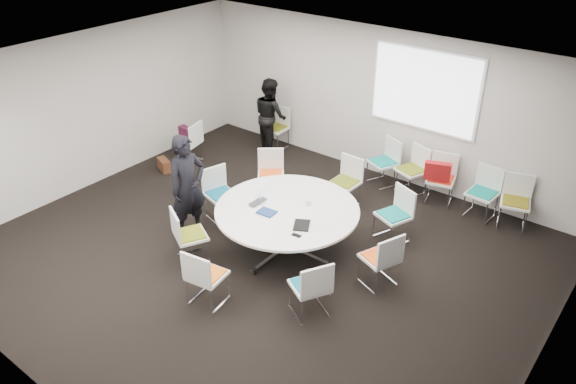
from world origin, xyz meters
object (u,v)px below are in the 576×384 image
Objects in this scene: chair_ring_a at (379,268)px; chair_back_a at (383,171)px; person_main at (188,187)px; laptop at (260,203)px; chair_ring_c at (345,191)px; chair_ring_g at (207,286)px; person_back at (270,115)px; brown_bag at (164,165)px; conference_table at (287,219)px; chair_back_b at (411,179)px; chair_ring_f at (191,245)px; chair_spare_left at (189,150)px; chair_ring_b at (393,225)px; chair_back_e at (513,211)px; cup at (308,202)px; chair_person_back at (276,136)px; chair_ring_h at (310,297)px; chair_back_c at (440,188)px; chair_back_d at (481,202)px; chair_ring_d at (271,183)px; maroon_bag at (187,134)px; chair_ring_e at (221,203)px.

chair_back_a is at bearing 49.86° from chair_ring_a.
laptop is (1.07, 0.47, -0.12)m from person_main.
chair_ring_c is 1.00× the size of chair_back_a.
person_main is (-1.40, 1.04, 0.58)m from chair_ring_g.
brown_bag is (-1.07, -2.01, -0.66)m from person_back.
chair_back_b is at bearing 76.42° from conference_table.
chair_ring_f is 1.00× the size of chair_spare_left.
chair_ring_b is 0.51× the size of person_main.
person_main reaches higher than chair_back_e.
cup reaches higher than laptop.
chair_person_back is 2.44× the size of brown_bag.
laptop is (0.54, 0.97, 0.47)m from chair_ring_f.
chair_ring_g is 1.00× the size of chair_ring_h.
chair_ring_f is at bearing 99.41° from chair_back_a.
person_main is (-0.52, 0.51, 0.58)m from chair_ring_f.
chair_back_a is at bearing -15.03° from chair_back_e.
chair_ring_a is at bearing 54.22° from chair_back_e.
chair_ring_g and chair_back_c have the same top height.
chair_back_d is at bearing -35.48° from person_main.
conference_table is 3.07m from chair_back_c.
chair_ring_c and chair_back_b have the same top height.
chair_ring_a is at bearing 53.76° from chair_ring_f.
chair_back_d is 0.51× the size of person_main.
laptop is (-1.97, -0.26, 0.47)m from chair_ring_a.
cup is (2.67, -2.35, -0.01)m from person_back.
chair_back_d is 1.00× the size of chair_person_back.
chair_back_d is at bearing -96.98° from chair_ring_b.
chair_ring_b is at bearing 64.84° from chair_back_d.
chair_ring_d is 2.78× the size of laptop.
maroon_bag is (-1.92, 1.77, -0.24)m from person_main.
chair_ring_g is 2.44× the size of brown_bag.
chair_ring_c is at bearing 98.72° from cup.
chair_spare_left is at bearing 57.97° from chair_person_back.
chair_ring_f is 2.78× the size of laptop.
cup is at bearing 104.74° from chair_ring_a.
chair_ring_g is (1.36, -1.70, 0.00)m from chair_ring_e.
chair_ring_a is 2.78× the size of laptop.
cup is at bearing 55.19° from conference_table.
chair_ring_d is 1.00× the size of chair_back_c.
chair_ring_c is 2.20× the size of maroon_bag.
chair_ring_a and chair_ring_f have the same top height.
chair_ring_a is at bearing 137.70° from chair_ring_c.
chair_person_back is at bearing -41.78° from chair_spare_left.
chair_ring_b and chair_back_e have the same top height.
chair_ring_h is (1.17, -2.65, 0.00)m from chair_ring_c.
person_main is at bearing 134.87° from chair_ring_g.
chair_ring_g reaches higher than laptop.
chair_ring_h reaches higher than conference_table.
chair_ring_f is 1.00× the size of chair_back_e.
person_main is 19.12× the size of cup.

